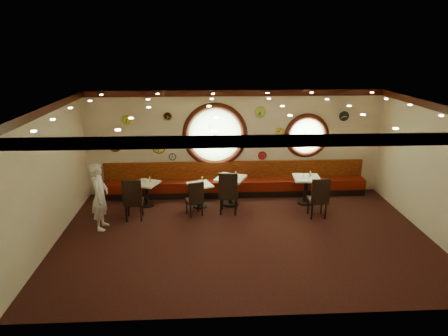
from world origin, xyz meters
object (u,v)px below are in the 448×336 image
at_px(chair_a, 133,197).
at_px(condiment_c_salt, 227,175).
at_px(table_a, 147,191).
at_px(condiment_b_pepper, 201,183).
at_px(condiment_c_bottle, 236,174).
at_px(condiment_d_salt, 303,175).
at_px(condiment_c_pepper, 233,176).
at_px(table_d, 306,187).
at_px(condiment_d_pepper, 309,175).
at_px(condiment_d_bottle, 311,174).
at_px(condiment_a_salt, 143,180).
at_px(condiment_a_bottle, 150,179).
at_px(chair_d, 319,195).
at_px(table_b, 200,193).
at_px(chair_b, 195,196).
at_px(chair_c, 228,190).
at_px(condiment_b_bottle, 202,180).
at_px(condiment_b_salt, 198,182).
at_px(condiment_a_pepper, 145,182).
at_px(table_c, 231,187).
at_px(waiter, 100,196).

distance_m(chair_a, condiment_c_salt, 2.72).
height_order(table_a, condiment_b_pepper, condiment_b_pepper).
bearing_deg(table_a, condiment_c_bottle, -0.11).
relative_size(condiment_d_salt, condiment_c_pepper, 1.08).
bearing_deg(table_d, condiment_d_pepper, 5.74).
bearing_deg(condiment_d_bottle, condiment_a_salt, 179.24).
distance_m(condiment_d_salt, condiment_a_bottle, 4.41).
distance_m(chair_d, condiment_c_bottle, 2.40).
relative_size(table_b, chair_b, 1.31).
xyz_separation_m(condiment_a_salt, condiment_d_pepper, (4.78, -0.16, 0.11)).
xyz_separation_m(condiment_a_salt, condiment_c_bottle, (2.68, -0.10, 0.16)).
distance_m(chair_d, condiment_c_salt, 2.65).
height_order(table_a, condiment_a_bottle, condiment_a_bottle).
relative_size(chair_a, condiment_c_salt, 7.16).
distance_m(table_b, chair_c, 0.98).
xyz_separation_m(chair_a, condiment_b_bottle, (1.82, 0.93, 0.11)).
bearing_deg(table_d, condiment_c_pepper, 179.25).
distance_m(chair_b, condiment_b_salt, 0.75).
distance_m(condiment_a_salt, condiment_b_pepper, 1.69).
height_order(condiment_b_salt, condiment_a_pepper, condiment_a_pepper).
height_order(condiment_d_salt, condiment_c_pepper, condiment_c_pepper).
bearing_deg(condiment_b_bottle, condiment_a_salt, 174.86).
xyz_separation_m(chair_a, condiment_a_bottle, (0.32, 1.07, 0.13)).
height_order(table_c, condiment_b_pepper, table_c).
relative_size(chair_a, condiment_b_bottle, 4.04).
relative_size(condiment_b_salt, waiter, 0.05).
distance_m(table_a, chair_a, 1.04).
bearing_deg(chair_a, table_a, 75.51).
bearing_deg(table_d, condiment_a_salt, 177.98).
bearing_deg(condiment_b_pepper, condiment_a_pepper, 173.60).
relative_size(table_c, condiment_a_bottle, 5.80).
bearing_deg(condiment_d_pepper, condiment_b_pepper, -177.31).
bearing_deg(chair_a, condiment_c_pepper, 17.11).
relative_size(condiment_a_pepper, condiment_c_pepper, 0.95).
height_order(table_d, condiment_d_pepper, condiment_d_pepper).
height_order(chair_d, condiment_c_pepper, chair_d).
relative_size(condiment_c_pepper, condiment_c_bottle, 0.58).
bearing_deg(chair_a, condiment_d_salt, 9.02).
bearing_deg(condiment_c_bottle, chair_d, -27.14).
bearing_deg(condiment_b_bottle, condiment_c_bottle, 3.32).
height_order(chair_c, condiment_b_pepper, chair_c).
height_order(table_b, waiter, waiter).
bearing_deg(condiment_a_salt, condiment_c_bottle, -2.08).
relative_size(table_b, waiter, 0.47).
bearing_deg(chair_b, table_d, -7.65).
height_order(condiment_a_pepper, condiment_b_bottle, condiment_b_bottle).
xyz_separation_m(chair_c, chair_d, (2.39, -0.39, -0.05)).
xyz_separation_m(condiment_c_salt, condiment_d_salt, (2.22, -0.06, -0.03)).
distance_m(table_d, condiment_a_pepper, 4.65).
height_order(condiment_a_pepper, waiter, waiter).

